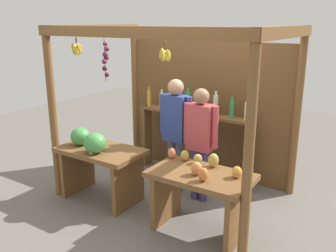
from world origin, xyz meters
TOP-DOWN VIEW (x-y plane):
  - ground_plane at (0.00, 0.00)m, footprint 12.00×12.00m
  - market_stall at (-0.01, 0.38)m, footprint 2.77×1.84m
  - fruit_counter_left at (-0.76, -0.68)m, footprint 1.11×0.64m
  - fruit_counter_right at (0.72, -0.64)m, footprint 1.12×0.64m
  - bottle_shelf_unit at (-0.07, 0.65)m, footprint 1.77×0.22m
  - vendor_man at (-0.05, 0.09)m, footprint 0.48×0.21m
  - vendor_woman at (0.36, 0.03)m, footprint 0.48×0.20m

SIDE VIEW (x-z plane):
  - ground_plane at x=0.00m, z-range 0.00..0.00m
  - fruit_counter_right at x=0.72m, z-range 0.09..0.96m
  - fruit_counter_left at x=-0.76m, z-range 0.11..1.07m
  - bottle_shelf_unit at x=-0.07m, z-range 0.13..1.48m
  - vendor_woman at x=0.36m, z-range 0.14..1.63m
  - vendor_man at x=-0.05m, z-range 0.15..1.72m
  - market_stall at x=-0.01m, z-range 0.19..2.43m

